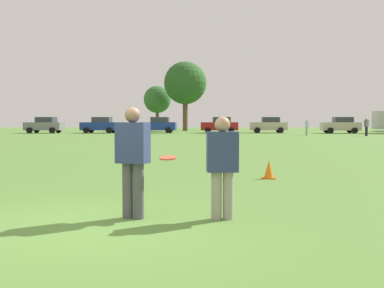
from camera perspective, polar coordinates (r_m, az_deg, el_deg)
The scene contains 15 objects.
ground_plane at distance 6.59m, azimuth -12.17°, elevation -10.34°, with size 163.02×163.02×0.00m, color #517A33.
player_thrower at distance 6.99m, azimuth -7.46°, elevation -1.50°, with size 0.53×0.39×1.71m.
player_defender at distance 6.89m, azimuth 3.84°, elevation -2.29°, with size 0.49×0.31×1.57m.
frisbee at distance 7.10m, azimuth -3.04°, elevation -1.77°, with size 0.27×0.27×0.06m.
traffic_cone at distance 11.85m, azimuth 9.66°, elevation -3.22°, with size 0.32×0.32×0.48m.
parked_car_near_left at distance 53.95m, azimuth -18.08°, elevation 2.30°, with size 4.25×2.32×1.82m.
parked_car_mid_left at distance 52.50m, azimuth -11.47°, elevation 2.37°, with size 4.25×2.32×1.82m.
parked_car_center at distance 52.28m, azimuth -4.26°, elevation 2.42°, with size 4.25×2.32×1.82m.
parked_car_mid_right at distance 51.56m, azimuth 3.55°, elevation 2.41°, with size 4.25×2.32×1.82m.
parked_car_near_right at distance 52.94m, azimuth 9.64°, elevation 2.39°, with size 4.25×2.32×1.82m.
parked_car_far_right at distance 53.29m, azimuth 18.25°, elevation 2.29°, with size 4.25×2.32×1.82m.
bystander_sideline_watcher at distance 45.19m, azimuth 21.13°, elevation 2.19°, with size 0.52×0.54×1.74m.
bystander_far_jogger at distance 44.87m, azimuth 14.25°, elevation 2.17°, with size 0.25×0.43×1.55m.
tree_west_oak at distance 66.53m, azimuth -4.40°, elevation 5.60°, with size 3.98×3.98×6.47m.
tree_west_maple at distance 62.14m, azimuth -0.86°, elevation 7.67°, with size 5.80×5.80×9.43m.
Camera 1 is at (1.60, -6.20, 1.52)m, focal length 42.33 mm.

